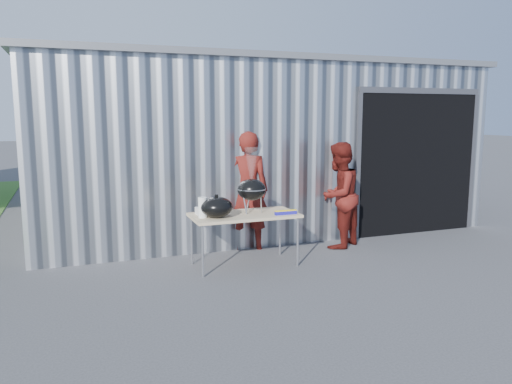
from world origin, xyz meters
name	(u,v)px	position (x,y,z in m)	size (l,w,h in m)	color
ground	(287,282)	(0.00, 0.00, 0.00)	(80.00, 80.00, 0.00)	#3C3C3E
building	(240,143)	(0.92, 4.59, 1.54)	(8.20, 6.20, 3.10)	silver
folding_table	(244,217)	(-0.28, 0.88, 0.71)	(1.50, 0.75, 0.75)	tan
kettle_grill	(251,183)	(-0.15, 0.93, 1.17)	(0.42, 0.42, 0.93)	black
grill_lid	(217,207)	(-0.71, 0.78, 0.89)	(0.44, 0.44, 0.32)	black
paper_towels	(203,208)	(-0.89, 0.83, 0.89)	(0.12, 0.12, 0.28)	white
white_tub	(203,211)	(-0.83, 1.06, 0.80)	(0.20, 0.15, 0.10)	white
foil_box	(286,212)	(0.25, 0.63, 0.78)	(0.32, 0.05, 0.06)	#1A1695
person_cook	(247,191)	(0.06, 1.73, 0.94)	(0.69, 0.45, 1.88)	#54140F
person_bystander	(339,195)	(1.48, 1.31, 0.85)	(0.83, 0.65, 1.70)	#54140F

